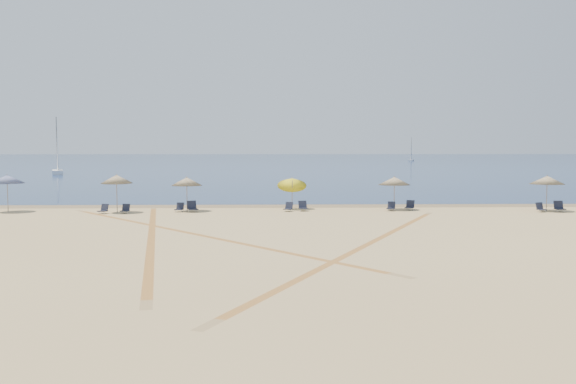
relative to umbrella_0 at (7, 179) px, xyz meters
name	(u,v)px	position (x,y,z in m)	size (l,w,h in m)	color
ground	(304,268)	(18.66, -20.18, -2.18)	(160.00, 160.00, 0.00)	tan
ocean	(273,159)	(18.66, 204.82, -2.17)	(500.00, 500.00, 0.00)	#0C2151
wet_sand	(286,206)	(18.66, 3.82, -2.17)	(500.00, 500.00, 0.00)	olive
umbrella_0	(7,179)	(0.00, 0.00, 0.00)	(2.25, 2.25, 2.52)	gray
umbrella_1	(117,179)	(7.38, -0.66, 0.03)	(2.08, 2.09, 2.55)	gray
umbrella_2	(187,181)	(11.85, 0.19, -0.18)	(2.08, 2.08, 2.34)	gray
umbrella_3	(292,182)	(18.97, 1.29, -0.28)	(2.03, 2.08, 2.57)	gray
umbrella_4	(394,181)	(26.01, 0.79, -0.19)	(2.21, 2.21, 2.32)	gray
umbrella_5	(547,180)	(36.11, -0.44, -0.09)	(2.28, 2.28, 2.43)	gray
chair_1	(104,209)	(6.65, -1.26, -1.91)	(0.69, 0.74, 0.62)	black
chair_2	(125,209)	(8.02, -1.09, -1.91)	(0.56, 0.64, 0.60)	black
chair_3	(180,208)	(11.42, -0.30, -1.91)	(0.62, 0.68, 0.61)	black
chair_4	(192,207)	(12.28, -0.41, -1.85)	(0.83, 0.89, 0.74)	black
chair_5	(288,207)	(18.68, -0.23, -1.90)	(0.71, 0.76, 0.62)	black
chair_6	(303,206)	(19.69, 0.07, -1.88)	(0.68, 0.76, 0.68)	black
chair_7	(391,207)	(25.65, -0.03, -1.91)	(0.70, 0.75, 0.62)	black
chair_8	(410,206)	(27.03, 0.43, -1.88)	(0.77, 0.82, 0.67)	black
chair_9	(541,208)	(35.46, -1.05, -1.90)	(0.66, 0.72, 0.62)	black
chair_10	(559,207)	(36.74, -0.97, -1.86)	(0.64, 0.74, 0.73)	black
sailboat_0	(411,154)	(63.83, 162.91, 0.19)	(2.93, 5.41, 7.83)	white
sailboat_1	(57,157)	(-17.09, 60.71, 0.63)	(3.54, 6.41, 9.28)	white
tire_tracks	(231,237)	(15.58, -12.18, -2.18)	(47.47, 43.13, 0.00)	tan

